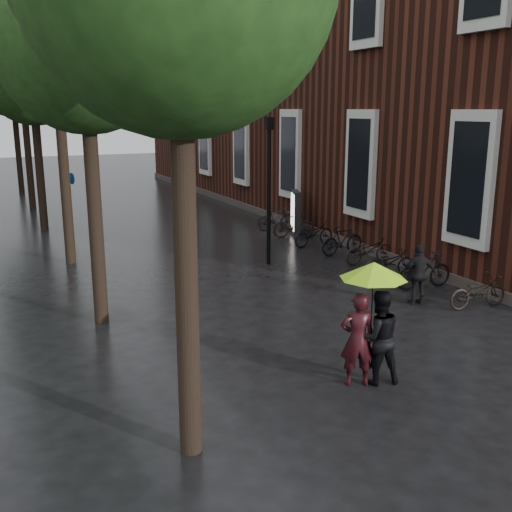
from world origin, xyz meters
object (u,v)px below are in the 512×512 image
person_black (378,337)px  ad_lightbox (295,213)px  person_burgundy (357,339)px  lamp_post (269,177)px  pedestrian_walking (418,274)px  parked_bicycles (352,245)px

person_black → ad_lightbox: bearing=-98.2°
person_burgundy → lamp_post: 8.95m
pedestrian_walking → lamp_post: bearing=-57.8°
person_burgundy → person_black: (0.39, -0.07, 0.01)m
person_black → parked_bicycles: 9.14m
ad_lightbox → lamp_post: bearing=-107.4°
ad_lightbox → parked_bicycles: bearing=-71.7°
parked_bicycles → person_burgundy: bearing=-123.6°
ad_lightbox → person_black: bearing=-90.6°
pedestrian_walking → parked_bicycles: (1.13, 4.59, -0.31)m
person_black → lamp_post: (2.02, 8.47, 1.91)m
ad_lightbox → person_burgundy: bearing=-92.3°
lamp_post → ad_lightbox: bearing=50.7°
person_burgundy → lamp_post: size_ratio=0.38×
person_black → ad_lightbox: person_black is taller
pedestrian_walking → parked_bicycles: bearing=-88.5°
pedestrian_walking → lamp_post: size_ratio=0.34×
parked_bicycles → lamp_post: size_ratio=2.54×
person_burgundy → lamp_post: bearing=-84.9°
person_burgundy → person_black: size_ratio=0.99×
person_burgundy → parked_bicycles: 9.30m
person_black → lamp_post: bearing=-89.2°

